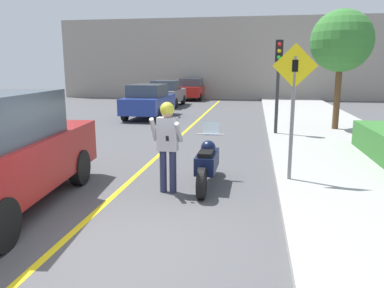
{
  "coord_description": "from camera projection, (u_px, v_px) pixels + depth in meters",
  "views": [
    {
      "loc": [
        2.09,
        -4.77,
        2.48
      ],
      "look_at": [
        0.77,
        3.07,
        0.86
      ],
      "focal_mm": 35.0,
      "sensor_mm": 36.0,
      "label": 1
    }
  ],
  "objects": [
    {
      "name": "ground_plane",
      "position": [
        105.0,
        241.0,
        5.45
      ],
      "size": [
        80.0,
        80.0,
        0.0
      ],
      "primitive_type": "plane",
      "color": "#4C4C4F"
    },
    {
      "name": "road_center_line",
      "position": [
        163.0,
        151.0,
        11.34
      ],
      "size": [
        0.12,
        36.0,
        0.01
      ],
      "color": "yellow",
      "rests_on": "ground"
    },
    {
      "name": "motorcycle",
      "position": [
        207.0,
        163.0,
        7.95
      ],
      "size": [
        0.62,
        2.29,
        1.29
      ],
      "color": "black",
      "rests_on": "ground"
    },
    {
      "name": "street_tree",
      "position": [
        341.0,
        41.0,
        14.08
      ],
      "size": [
        2.32,
        2.32,
        4.51
      ],
      "color": "brown",
      "rests_on": "sidewalk_curb"
    },
    {
      "name": "parked_car_red",
      "position": [
        192.0,
        89.0,
        29.57
      ],
      "size": [
        1.88,
        4.2,
        1.68
      ],
      "color": "black",
      "rests_on": "ground"
    },
    {
      "name": "parked_car_grey",
      "position": [
        167.0,
        93.0,
        24.52
      ],
      "size": [
        1.88,
        4.2,
        1.68
      ],
      "color": "black",
      "rests_on": "ground"
    },
    {
      "name": "person_biker",
      "position": [
        168.0,
        137.0,
        7.38
      ],
      "size": [
        0.59,
        0.49,
        1.83
      ],
      "color": "#282D4C",
      "rests_on": "ground"
    },
    {
      "name": "sidewalk_curb",
      "position": [
        373.0,
        176.0,
        8.52
      ],
      "size": [
        4.4,
        44.0,
        0.13
      ],
      "color": "#9E9E99",
      "rests_on": "ground"
    },
    {
      "name": "building_backdrop",
      "position": [
        230.0,
        59.0,
        29.94
      ],
      "size": [
        28.0,
        1.2,
        6.36
      ],
      "color": "gray",
      "rests_on": "ground"
    },
    {
      "name": "parked_car_blue",
      "position": [
        149.0,
        101.0,
        18.78
      ],
      "size": [
        1.88,
        4.2,
        1.68
      ],
      "color": "black",
      "rests_on": "ground"
    },
    {
      "name": "traffic_light",
      "position": [
        278.0,
        69.0,
        13.28
      ],
      "size": [
        0.26,
        0.3,
        3.31
      ],
      "color": "#2D2D30",
      "rests_on": "sidewalk_curb"
    },
    {
      "name": "crossing_sign",
      "position": [
        293.0,
        99.0,
        7.73
      ],
      "size": [
        0.91,
        0.08,
        2.85
      ],
      "color": "slate",
      "rests_on": "sidewalk_curb"
    }
  ]
}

